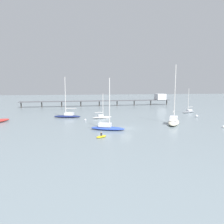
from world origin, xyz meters
name	(u,v)px	position (x,y,z in m)	size (l,w,h in m)	color
ground_plane	(126,128)	(0.00, 0.00, 0.00)	(400.00, 400.00, 0.00)	gray
pier	(129,99)	(15.99, 57.45, 3.45)	(76.96, 6.77, 5.99)	#4C4C51
sailboat_navy	(68,115)	(-14.71, 19.99, 0.75)	(9.09, 4.42, 13.14)	navy
sailboat_white	(102,117)	(-3.96, 16.13, 0.54)	(6.62, 3.04, 7.89)	white
sailboat_cream	(174,121)	(13.77, 2.71, 0.92)	(7.34, 9.95, 15.81)	beige
sailboat_gray	(189,111)	(30.91, 24.59, 0.62)	(6.67, 4.03, 9.33)	gray
sailboat_blue	(107,127)	(-4.96, -1.42, 0.74)	(8.40, 5.23, 12.05)	#2D4CB7
dinghy_yellow	(101,136)	(-7.21, -8.22, 0.22)	(2.62, 2.23, 1.14)	yellow
mooring_buoy_outer	(85,120)	(-9.36, 12.12, 0.30)	(0.61, 0.61, 0.61)	silver
mooring_buoy_far	(223,127)	(23.48, -4.05, 0.30)	(0.60, 0.60, 0.60)	silver
mooring_buoy_near	(197,116)	(27.19, 13.21, 0.39)	(0.79, 0.79, 0.79)	silver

